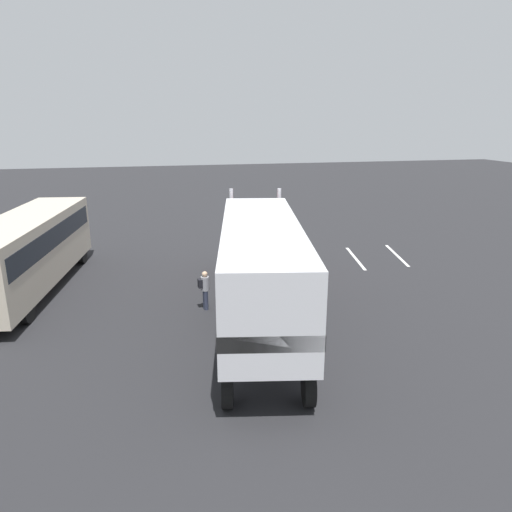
% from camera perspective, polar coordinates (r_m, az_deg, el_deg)
% --- Properties ---
extents(ground_plane, '(120.00, 120.00, 0.00)m').
position_cam_1_polar(ground_plane, '(23.36, 0.77, -2.35)').
color(ground_plane, '#232326').
extents(lane_stripe_near, '(4.35, 1.01, 0.01)m').
position_cam_1_polar(lane_stripe_near, '(25.77, 7.54, -0.67)').
color(lane_stripe_near, silver).
rests_on(lane_stripe_near, ground_plane).
extents(lane_stripe_mid, '(4.35, 1.01, 0.01)m').
position_cam_1_polar(lane_stripe_mid, '(26.75, 12.12, -0.26)').
color(lane_stripe_mid, silver).
rests_on(lane_stripe_mid, ground_plane).
extents(lane_stripe_far, '(4.33, 1.13, 0.01)m').
position_cam_1_polar(lane_stripe_far, '(27.96, 16.90, 0.10)').
color(lane_stripe_far, silver).
rests_on(lane_stripe_far, ground_plane).
extents(semi_truck, '(14.37, 5.19, 4.50)m').
position_cam_1_polar(semi_truck, '(17.13, 0.43, -0.50)').
color(semi_truck, '#B21919').
rests_on(semi_truck, ground_plane).
extents(person_bystander, '(0.34, 0.46, 1.63)m').
position_cam_1_polar(person_bystander, '(19.06, -6.32, -4.00)').
color(person_bystander, '#2D3347').
rests_on(person_bystander, ground_plane).
extents(parked_bus, '(11.24, 4.03, 3.40)m').
position_cam_1_polar(parked_bus, '(23.09, -26.25, 1.04)').
color(parked_bus, '#BFB29E').
rests_on(parked_bus, ground_plane).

